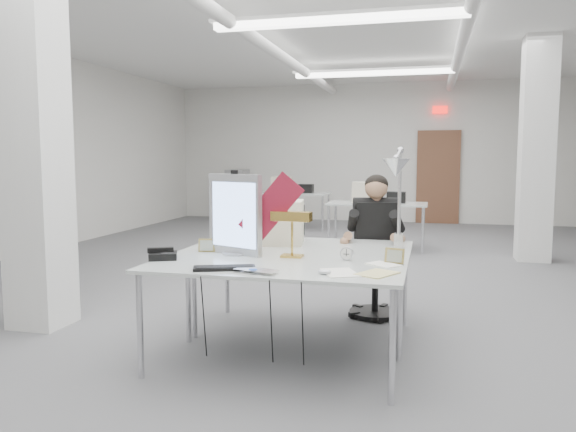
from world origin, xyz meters
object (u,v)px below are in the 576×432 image
(desk_main, at_px, (275,266))
(monitor, at_px, (235,214))
(laptop, at_px, (253,272))
(desk_phone, at_px, (163,256))
(architect_lamp, at_px, (398,197))
(office_chair, at_px, (376,254))
(beige_monitor, at_px, (280,222))
(seated_person, at_px, (376,222))
(bankers_lamp, at_px, (292,237))

(desk_main, xyz_separation_m, monitor, (-0.41, 0.32, 0.32))
(laptop, distance_m, desk_phone, 0.87)
(desk_phone, height_order, architect_lamp, architect_lamp)
(office_chair, distance_m, laptop, 1.97)
(beige_monitor, height_order, architect_lamp, architect_lamp)
(laptop, distance_m, architect_lamp, 1.40)
(seated_person, bearing_deg, architect_lamp, -87.19)
(laptop, bearing_deg, monitor, 132.68)
(seated_person, bearing_deg, laptop, -122.51)
(bankers_lamp, bearing_deg, beige_monitor, 117.67)
(desk_main, distance_m, office_chair, 1.63)
(office_chair, height_order, seated_person, seated_person)
(architect_lamp, bearing_deg, desk_phone, -165.11)
(desk_main, xyz_separation_m, seated_person, (0.56, 1.47, 0.16))
(desk_main, relative_size, office_chair, 1.52)
(desk_main, bearing_deg, laptop, -98.02)
(seated_person, xyz_separation_m, bankers_lamp, (-0.51, -1.17, 0.01))
(beige_monitor, bearing_deg, seated_person, 26.35)
(office_chair, distance_m, seated_person, 0.31)
(desk_main, height_order, architect_lamp, architect_lamp)
(laptop, bearing_deg, seated_person, 86.09)
(monitor, bearing_deg, beige_monitor, 93.96)
(office_chair, xyz_separation_m, monitor, (-0.96, -1.20, 0.47))
(laptop, height_order, architect_lamp, architect_lamp)
(office_chair, bearing_deg, architect_lamp, -88.15)
(desk_main, xyz_separation_m, laptop, (-0.05, -0.35, 0.02))
(beige_monitor, bearing_deg, bankers_lamp, -76.46)
(office_chair, xyz_separation_m, architect_lamp, (0.24, -0.84, 0.60))
(monitor, relative_size, desk_phone, 3.12)
(office_chair, xyz_separation_m, desk_phone, (-1.41, -1.53, 0.19))
(seated_person, relative_size, desk_phone, 4.68)
(seated_person, relative_size, monitor, 1.50)
(desk_main, distance_m, seated_person, 1.58)
(monitor, height_order, laptop, monitor)
(laptop, relative_size, bankers_lamp, 0.93)
(seated_person, xyz_separation_m, desk_phone, (-1.41, -1.48, -0.12))
(desk_main, bearing_deg, architect_lamp, 40.74)
(monitor, height_order, bankers_lamp, monitor)
(desk_phone, bearing_deg, seated_person, 22.34)
(desk_main, distance_m, architect_lamp, 1.14)
(desk_phone, height_order, beige_monitor, beige_monitor)
(monitor, height_order, beige_monitor, monitor)
(desk_main, height_order, laptop, laptop)
(seated_person, bearing_deg, office_chair, 75.89)
(laptop, relative_size, beige_monitor, 0.73)
(laptop, height_order, beige_monitor, beige_monitor)
(desk_main, bearing_deg, monitor, 141.83)
(monitor, distance_m, beige_monitor, 0.64)
(desk_phone, bearing_deg, laptop, -47.11)
(monitor, xyz_separation_m, laptop, (0.36, -0.67, -0.30))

